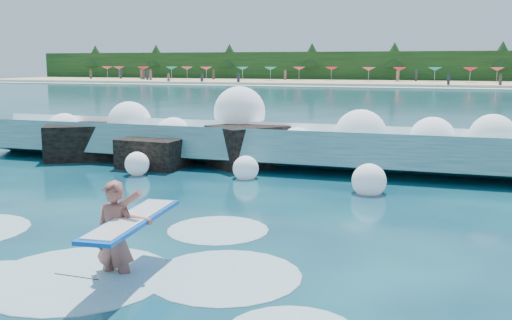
{
  "coord_description": "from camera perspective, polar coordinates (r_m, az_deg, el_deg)",
  "views": [
    {
      "loc": [
        5.25,
        -9.34,
        3.25
      ],
      "look_at": [
        1.5,
        2.0,
        1.2
      ],
      "focal_mm": 40.0,
      "sensor_mm": 36.0,
      "label": 1
    }
  ],
  "objects": [
    {
      "name": "rock_cluster",
      "position": [
        18.97,
        -10.11,
        1.19
      ],
      "size": [
        8.63,
        3.36,
        1.5
      ],
      "color": "black",
      "rests_on": "ground"
    },
    {
      "name": "beach",
      "position": [
        87.55,
        14.99,
        7.43
      ],
      "size": [
        140.0,
        20.0,
        0.4
      ],
      "primitive_type": "cube",
      "color": "tan",
      "rests_on": "ground"
    },
    {
      "name": "wet_band",
      "position": [
        76.59,
        14.47,
        7.04
      ],
      "size": [
        140.0,
        5.0,
        0.08
      ],
      "primitive_type": "cube",
      "color": "silver",
      "rests_on": "ground"
    },
    {
      "name": "treeline",
      "position": [
        97.48,
        15.42,
        8.97
      ],
      "size": [
        140.0,
        4.0,
        5.0
      ],
      "primitive_type": "cube",
      "color": "black",
      "rests_on": "ground"
    },
    {
      "name": "ground",
      "position": [
        11.2,
        -10.65,
        -7.31
      ],
      "size": [
        200.0,
        200.0,
        0.0
      ],
      "primitive_type": "plane",
      "color": "#07223C",
      "rests_on": "ground"
    },
    {
      "name": "wave_spray",
      "position": [
        18.16,
        0.87,
        2.9
      ],
      "size": [
        15.35,
        5.06,
        2.59
      ],
      "color": "white",
      "rests_on": "ground"
    },
    {
      "name": "surf_foam",
      "position": [
        9.84,
        -15.68,
        -9.94
      ],
      "size": [
        9.3,
        5.72,
        0.15
      ],
      "color": "silver",
      "rests_on": "ground"
    },
    {
      "name": "surfer_with_board",
      "position": [
        8.99,
        -13.54,
        -7.27
      ],
      "size": [
        1.0,
        2.95,
        1.79
      ],
      "color": "#9B5448",
      "rests_on": "ground"
    },
    {
      "name": "beachgoers",
      "position": [
        84.49,
        13.71,
        8.02
      ],
      "size": [
        99.66,
        13.43,
        1.93
      ],
      "color": "#3F332D",
      "rests_on": "ground"
    },
    {
      "name": "breaking_wave",
      "position": [
        18.38,
        0.6,
        1.42
      ],
      "size": [
        19.61,
        2.98,
        1.69
      ],
      "color": "teal",
      "rests_on": "ground"
    },
    {
      "name": "beach_umbrellas",
      "position": [
        89.41,
        15.3,
        8.77
      ],
      "size": [
        110.09,
        6.28,
        0.5
      ],
      "color": "#CE3C5C",
      "rests_on": "ground"
    }
  ]
}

